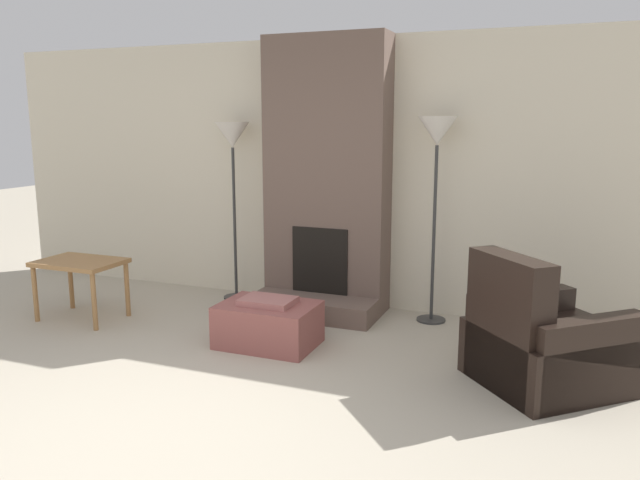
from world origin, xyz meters
The scene contains 8 objects.
ground_plane centered at (0.00, 0.00, 0.00)m, with size 24.00×24.00×0.00m, color #B2A893.
wall_back centered at (0.00, 3.10, 1.30)m, with size 7.73×0.06×2.60m, color beige.
fireplace centered at (0.00, 2.86, 1.21)m, with size 1.19×0.76×2.60m.
ottoman centered at (-0.06, 1.70, 0.18)m, with size 0.78×0.55×0.40m.
armchair centered at (2.06, 1.70, 0.28)m, with size 1.28×1.28×0.95m.
side_table centered at (-1.98, 1.70, 0.48)m, with size 0.76×0.52×0.56m.
floor_lamp_left centered at (-0.99, 2.83, 1.58)m, with size 0.34×0.34×1.81m.
floor_lamp_right centered at (1.05, 2.83, 1.62)m, with size 0.34×0.34×1.86m.
Camera 1 is at (2.13, -2.68, 1.82)m, focal length 35.00 mm.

